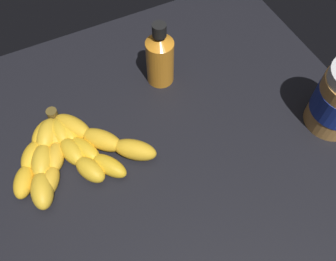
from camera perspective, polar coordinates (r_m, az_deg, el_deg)
name	(u,v)px	position (r cm, az deg, el deg)	size (l,w,h in cm)	color
ground_plane	(157,142)	(68.84, -1.80, -1.84)	(78.15, 65.37, 4.18)	black
banana_bunch	(68,151)	(65.88, -15.31, -3.10)	(25.79, 18.79, 3.66)	gold
honey_bottle	(160,57)	(70.66, -1.26, 11.38)	(5.36, 5.36, 14.02)	orange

